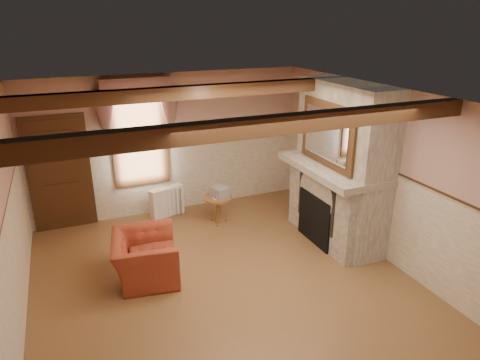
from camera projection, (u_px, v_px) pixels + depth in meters
name	position (u px, v px, depth m)	size (l,w,h in m)	color
floor	(225.00, 284.00, 6.46)	(5.50, 6.00, 0.01)	brown
ceiling	(222.00, 98.00, 5.46)	(5.50, 6.00, 0.01)	silver
wall_back	(170.00, 144.00, 8.54)	(5.50, 0.02, 2.80)	tan
wall_front	(358.00, 337.00, 3.38)	(5.50, 0.02, 2.80)	tan
wall_left	(2.00, 235.00, 4.96)	(0.02, 6.00, 2.80)	tan
wall_right	(381.00, 173.00, 6.96)	(0.02, 6.00, 2.80)	tan
wainscot	(224.00, 240.00, 6.19)	(5.50, 6.00, 1.50)	beige
chair_rail	(223.00, 192.00, 5.92)	(5.50, 6.00, 0.08)	black
firebox	(318.00, 218.00, 7.54)	(0.20, 0.95, 0.90)	black
armchair	(145.00, 257.00, 6.50)	(1.08, 0.95, 0.70)	maroon
side_table	(218.00, 210.00, 8.29)	(0.56, 0.56, 0.55)	brown
book_stack	(219.00, 192.00, 8.16)	(0.26, 0.32, 0.20)	#B7AD8C
radiator	(167.00, 202.00, 8.60)	(0.70, 0.18, 0.60)	white
bowl	(338.00, 164.00, 7.17)	(0.34, 0.34, 0.08)	brown
mantel_clock	(316.00, 150.00, 7.74)	(0.14, 0.24, 0.20)	black
oil_lamp	(325.00, 152.00, 7.47)	(0.11, 0.11, 0.28)	#B97834
candle_red	(357.00, 171.00, 6.73)	(0.06, 0.06, 0.16)	#AA2414
jar_yellow	(353.00, 171.00, 6.81)	(0.06, 0.06, 0.12)	gold
fireplace	(342.00, 164.00, 7.36)	(0.85, 2.00, 2.80)	gray
mantel	(334.00, 168.00, 7.31)	(1.05, 2.05, 0.12)	gray
overmantel_mirror	(327.00, 134.00, 7.02)	(0.06, 1.44, 1.04)	silver
door	(60.00, 175.00, 7.85)	(1.10, 0.10, 2.10)	black
window	(139.00, 135.00, 8.21)	(1.06, 0.08, 2.02)	white
window_drapes	(137.00, 105.00, 7.92)	(1.30, 0.14, 1.40)	gray
ceiling_beam_front	(262.00, 126.00, 4.46)	(5.50, 0.18, 0.20)	black
ceiling_beam_back	(194.00, 92.00, 6.53)	(5.50, 0.18, 0.20)	black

